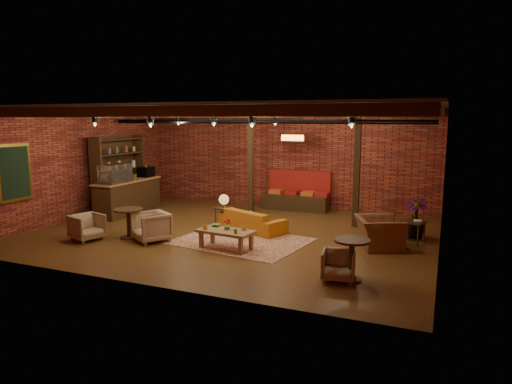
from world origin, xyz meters
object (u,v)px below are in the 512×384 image
at_px(plant_tall, 417,179).
at_px(side_table_book, 414,223).
at_px(coffee_table, 226,232).
at_px(armchair_a, 87,226).
at_px(side_table_lamp, 224,202).
at_px(armchair_b, 151,225).
at_px(armchair_right, 379,228).
at_px(armchair_far, 338,264).
at_px(round_table_right, 352,253).
at_px(round_table_left, 128,218).
at_px(sofa, 252,220).

bearing_deg(plant_tall, side_table_book, -90.00).
relative_size(coffee_table, armchair_a, 1.91).
xyz_separation_m(side_table_lamp, armchair_b, (-0.91, -2.09, -0.28)).
bearing_deg(side_table_book, side_table_lamp, -177.84).
relative_size(armchair_right, armchair_far, 1.79).
relative_size(round_table_right, plant_tall, 0.27).
height_order(side_table_book, plant_tall, plant_tall).
bearing_deg(armchair_a, round_table_left, -40.97).
distance_m(side_table_book, round_table_right, 3.24).
height_order(coffee_table, armchair_far, coffee_table).
distance_m(side_table_lamp, plant_tall, 5.05).
bearing_deg(sofa, plant_tall, -145.25).
relative_size(round_table_left, armchair_b, 0.95).
height_order(sofa, armchair_far, armchair_far).
xyz_separation_m(coffee_table, armchair_b, (-1.94, -0.12, 0.00)).
distance_m(round_table_left, armchair_a, 1.00).
distance_m(side_table_lamp, round_table_right, 5.02).
height_order(coffee_table, round_table_left, round_table_left).
bearing_deg(round_table_left, round_table_right, -8.77).
xyz_separation_m(round_table_left, armchair_far, (5.45, -0.94, -0.20)).
relative_size(coffee_table, side_table_book, 2.20).
height_order(side_table_book, armchair_far, armchair_far).
distance_m(round_table_left, side_table_book, 6.91).
height_order(round_table_right, plant_tall, plant_tall).
bearing_deg(armchair_b, armchair_right, 49.17).
bearing_deg(armchair_right, side_table_book, -65.95).
distance_m(armchair_b, side_table_book, 6.27).
relative_size(armchair_a, armchair_b, 0.90).
xyz_separation_m(armchair_right, armchair_far, (-0.38, -2.45, -0.17)).
xyz_separation_m(armchair_a, armchair_far, (6.29, -0.42, -0.05)).
xyz_separation_m(coffee_table, plant_tall, (3.90, 2.71, 1.07)).
height_order(armchair_far, plant_tall, plant_tall).
distance_m(round_table_right, armchair_far, 0.31).
bearing_deg(sofa, armchair_a, 58.19).
bearing_deg(armchair_far, armchair_a, 167.50).
bearing_deg(sofa, armchair_far, 158.13).
height_order(sofa, plant_tall, plant_tall).
xyz_separation_m(sofa, armchair_right, (3.32, -0.40, 0.20)).
distance_m(round_table_left, armchair_right, 6.03).
bearing_deg(armchair_right, round_table_right, 153.76).
bearing_deg(armchair_right, armchair_far, 148.76).
relative_size(coffee_table, armchair_far, 2.20).
distance_m(sofa, plant_tall, 4.28).
height_order(coffee_table, side_table_book, coffee_table).
relative_size(side_table_lamp, plant_tall, 0.30).
relative_size(coffee_table, armchair_right, 1.23).
relative_size(armchair_right, plant_tall, 0.37).
distance_m(round_table_left, armchair_b, 0.70).
xyz_separation_m(round_table_left, round_table_right, (5.67, -0.88, 0.02)).
bearing_deg(armchair_right, round_table_left, 82.17).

